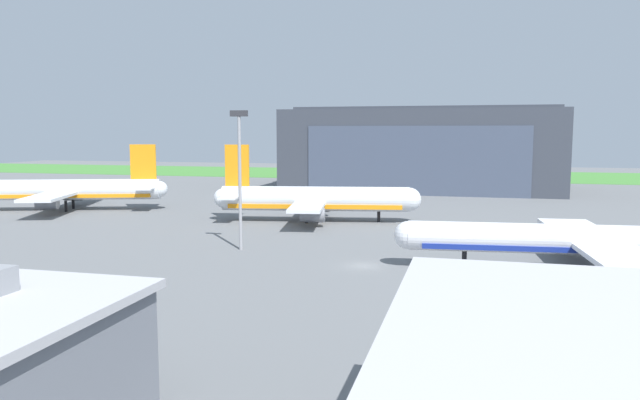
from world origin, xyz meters
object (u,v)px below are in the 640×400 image
at_px(maintenance_hangar, 422,149).
at_px(apron_light_mast, 240,169).
at_px(airliner_far_right, 316,200).
at_px(airliner_far_left, 61,190).
at_px(airliner_near_left, 593,241).

relative_size(maintenance_hangar, apron_light_mast, 3.88).
xyz_separation_m(maintenance_hangar, airliner_far_right, (-13.14, -68.64, -7.13)).
bearing_deg(airliner_far_right, apron_light_mast, -97.08).
bearing_deg(airliner_far_left, airliner_far_right, -2.11).
distance_m(maintenance_hangar, airliner_far_left, 95.08).
distance_m(airliner_far_right, apron_light_mast, 28.82).
xyz_separation_m(airliner_far_right, apron_light_mast, (-3.44, -27.71, 7.13)).
bearing_deg(airliner_far_right, airliner_near_left, -37.12).
xyz_separation_m(maintenance_hangar, airliner_near_left, (27.21, -99.18, -7.38)).
relative_size(airliner_far_left, airliner_far_right, 1.12).
bearing_deg(maintenance_hangar, apron_light_mast, -99.76).
relative_size(airliner_far_right, apron_light_mast, 1.95).
bearing_deg(apron_light_mast, airliner_far_left, 149.71).
height_order(airliner_far_left, airliner_near_left, airliner_far_left).
xyz_separation_m(airliner_far_left, apron_light_mast, (50.88, -29.72, 6.96)).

